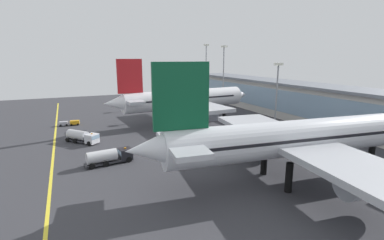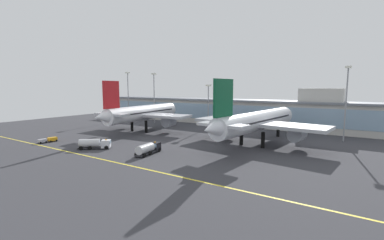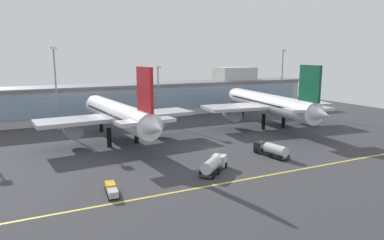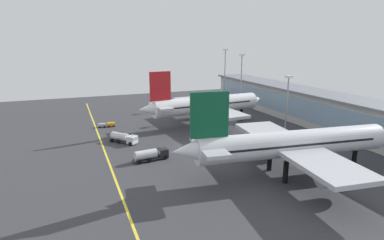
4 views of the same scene
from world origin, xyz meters
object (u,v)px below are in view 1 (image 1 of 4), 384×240
at_px(airliner_near_right, 294,139).
at_px(fuel_tanker_truck, 83,137).
at_px(apron_light_mast_centre, 277,85).
at_px(airliner_near_left, 185,100).
at_px(apron_light_mast_west, 206,65).
at_px(baggage_tug_near, 110,156).
at_px(service_truck_far, 70,123).
at_px(apron_light_mast_east, 224,69).

relative_size(airliner_near_right, fuel_tanker_truck, 6.42).
xyz_separation_m(fuel_tanker_truck, apron_light_mast_centre, (8.23, 51.22, 11.20)).
relative_size(airliner_near_left, airliner_near_right, 0.91).
height_order(airliner_near_left, apron_light_mast_west, apron_light_mast_west).
relative_size(baggage_tug_near, apron_light_mast_centre, 0.50).
bearing_deg(fuel_tanker_truck, apron_light_mast_west, 88.42).
xyz_separation_m(airliner_near_left, apron_light_mast_centre, (18.61, 20.28, 5.46)).
bearing_deg(service_truck_far, baggage_tug_near, -73.77).
bearing_deg(baggage_tug_near, airliner_near_right, -44.40).
bearing_deg(apron_light_mast_east, apron_light_mast_west, 170.21).
distance_m(airliner_near_right, apron_light_mast_west, 86.10).
bearing_deg(airliner_near_right, apron_light_mast_centre, 61.03).
height_order(fuel_tanker_truck, service_truck_far, fuel_tanker_truck).
relative_size(airliner_near_right, apron_light_mast_centre, 2.90).
relative_size(service_truck_far, apron_light_mast_centre, 0.31).
height_order(airliner_near_left, service_truck_far, airliner_near_left).
relative_size(service_truck_far, apron_light_mast_west, 0.22).
bearing_deg(airliner_near_right, apron_light_mast_east, 76.91).
relative_size(baggage_tug_near, apron_light_mast_east, 0.38).
height_order(baggage_tug_near, apron_light_mast_west, apron_light_mast_west).
height_order(service_truck_far, apron_light_mast_east, apron_light_mast_east).
height_order(airliner_near_left, apron_light_mast_east, apron_light_mast_east).
bearing_deg(airliner_near_right, service_truck_far, 126.57).
height_order(airliner_near_right, baggage_tug_near, airliner_near_right).
bearing_deg(baggage_tug_near, fuel_tanker_truck, 96.35).
bearing_deg(apron_light_mast_east, fuel_tanker_truck, -66.32).
xyz_separation_m(baggage_tug_near, apron_light_mast_centre, (-8.51, 47.17, 11.20)).
xyz_separation_m(airliner_near_right, apron_light_mast_east, (-59.78, 21.29, 8.70)).
relative_size(service_truck_far, apron_light_mast_east, 0.23).
bearing_deg(apron_light_mast_east, airliner_near_right, -19.60).
distance_m(apron_light_mast_centre, apron_light_mast_east, 31.22).
xyz_separation_m(airliner_near_right, baggage_tug_near, (-20.23, -26.69, -5.69)).
distance_m(baggage_tug_near, apron_light_mast_centre, 49.22).
bearing_deg(apron_light_mast_west, baggage_tug_near, -40.06).
bearing_deg(apron_light_mast_centre, airliner_near_right, -35.47).
distance_m(service_truck_far, apron_light_mast_west, 65.19).
height_order(airliner_near_right, apron_light_mast_centre, airliner_near_right).
xyz_separation_m(baggage_tug_near, apron_light_mast_west, (-61.59, 51.78, 15.15)).
bearing_deg(apron_light_mast_centre, fuel_tanker_truck, -99.13).
distance_m(fuel_tanker_truck, apron_light_mast_east, 58.61).
bearing_deg(apron_light_mast_west, service_truck_far, -67.41).
xyz_separation_m(service_truck_far, apron_light_mast_east, (-2.26, 54.58, 15.11)).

